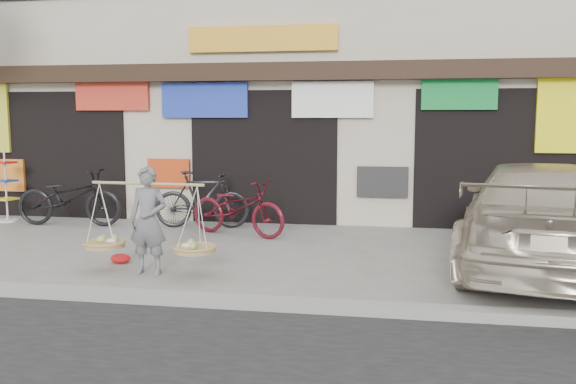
% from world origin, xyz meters
% --- Properties ---
extents(ground, '(70.00, 70.00, 0.00)m').
position_xyz_m(ground, '(0.00, 0.00, 0.00)').
color(ground, gray).
rests_on(ground, ground).
extents(kerb, '(70.00, 0.25, 0.12)m').
position_xyz_m(kerb, '(0.00, -2.00, 0.06)').
color(kerb, gray).
rests_on(kerb, ground).
extents(shophouse_block, '(14.00, 6.32, 7.00)m').
position_xyz_m(shophouse_block, '(-0.00, 6.42, 3.45)').
color(shophouse_block, beige).
rests_on(shophouse_block, ground).
extents(street_vendor, '(1.91, 0.64, 1.50)m').
position_xyz_m(street_vendor, '(-0.72, -0.77, 0.69)').
color(street_vendor, slate).
rests_on(street_vendor, ground).
extents(bike_0, '(2.19, 0.87, 1.13)m').
position_xyz_m(bike_0, '(-3.76, 2.53, 0.57)').
color(bike_0, black).
rests_on(bike_0, ground).
extents(bike_1, '(1.92, 0.76, 1.12)m').
position_xyz_m(bike_1, '(-1.07, 2.74, 0.56)').
color(bike_1, black).
rests_on(bike_1, ground).
extents(bike_2, '(2.09, 1.31, 1.04)m').
position_xyz_m(bike_2, '(-0.19, 2.11, 0.52)').
color(bike_2, '#570F1A').
rests_on(bike_2, ground).
extents(suv, '(3.17, 5.64, 1.54)m').
position_xyz_m(suv, '(4.71, 0.48, 0.77)').
color(suv, beige).
rests_on(suv, ground).
extents(display_rack, '(0.43, 0.43, 1.51)m').
position_xyz_m(display_rack, '(-5.31, 2.76, 0.61)').
color(display_rack, silver).
rests_on(display_rack, ground).
extents(red_bag, '(0.31, 0.25, 0.14)m').
position_xyz_m(red_bag, '(-1.39, -0.25, 0.07)').
color(red_bag, red).
rests_on(red_bag, ground).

